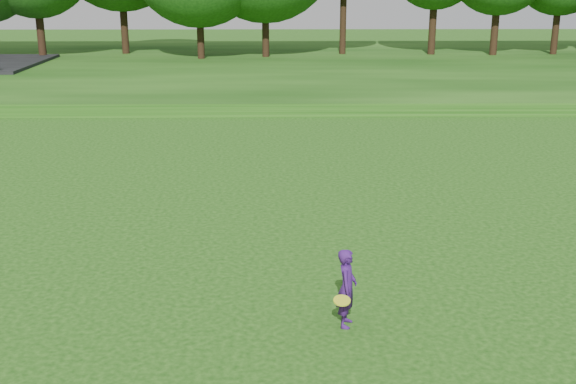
{
  "coord_description": "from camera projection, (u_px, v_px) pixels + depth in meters",
  "views": [
    {
      "loc": [
        2.9,
        -12.28,
        6.12
      ],
      "look_at": [
        3.1,
        3.5,
        1.3
      ],
      "focal_mm": 45.0,
      "sensor_mm": 36.0,
      "label": 1
    }
  ],
  "objects": [
    {
      "name": "berm",
      "position": [
        233.0,
        67.0,
        45.92
      ],
      "size": [
        130.0,
        30.0,
        0.6
      ],
      "primitive_type": "cube",
      "color": "#133F0C",
      "rests_on": "ground"
    },
    {
      "name": "walking_path",
      "position": [
        215.0,
        113.0,
        32.61
      ],
      "size": [
        130.0,
        1.6,
        0.04
      ],
      "primitive_type": "cube",
      "color": "gray",
      "rests_on": "ground"
    },
    {
      "name": "woman",
      "position": [
        347.0,
        288.0,
        12.85
      ],
      "size": [
        0.5,
        0.91,
        1.46
      ],
      "color": "#3F1767",
      "rests_on": "ground"
    },
    {
      "name": "ground",
      "position": [
        125.0,
        314.0,
        13.49
      ],
      "size": [
        140.0,
        140.0,
        0.0
      ],
      "primitive_type": "plane",
      "color": "#133F0C",
      "rests_on": "ground"
    }
  ]
}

